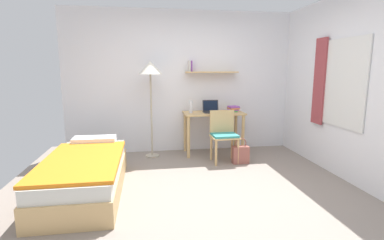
{
  "coord_description": "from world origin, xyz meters",
  "views": [
    {
      "loc": [
        -0.73,
        -3.4,
        1.55
      ],
      "look_at": [
        -0.12,
        0.51,
        0.85
      ],
      "focal_mm": 27.22,
      "sensor_mm": 36.0,
      "label": 1
    }
  ],
  "objects_px": {
    "book_stack": "(233,109)",
    "handbag": "(241,154)",
    "desk_chair": "(224,133)",
    "desk": "(213,120)",
    "laptop": "(211,109)",
    "bed": "(86,174)",
    "water_bottle": "(191,107)",
    "standing_lamp": "(150,73)"
  },
  "relations": [
    {
      "from": "book_stack",
      "to": "handbag",
      "type": "height_order",
      "value": "book_stack"
    },
    {
      "from": "desk_chair",
      "to": "desk",
      "type": "bearing_deg",
      "value": 97.3
    },
    {
      "from": "book_stack",
      "to": "laptop",
      "type": "bearing_deg",
      "value": -175.84
    },
    {
      "from": "bed",
      "to": "laptop",
      "type": "height_order",
      "value": "laptop"
    },
    {
      "from": "book_stack",
      "to": "water_bottle",
      "type": "bearing_deg",
      "value": -174.32
    },
    {
      "from": "desk",
      "to": "laptop",
      "type": "bearing_deg",
      "value": 164.35
    },
    {
      "from": "desk",
      "to": "water_bottle",
      "type": "xyz_separation_m",
      "value": [
        -0.42,
        -0.04,
        0.26
      ]
    },
    {
      "from": "book_stack",
      "to": "desk_chair",
      "type": "bearing_deg",
      "value": -120.8
    },
    {
      "from": "desk_chair",
      "to": "water_bottle",
      "type": "xyz_separation_m",
      "value": [
        -0.49,
        0.45,
        0.4
      ]
    },
    {
      "from": "bed",
      "to": "desk",
      "type": "relative_size",
      "value": 1.78
    },
    {
      "from": "desk",
      "to": "water_bottle",
      "type": "bearing_deg",
      "value": -175.13
    },
    {
      "from": "standing_lamp",
      "to": "laptop",
      "type": "relative_size",
      "value": 5.69
    },
    {
      "from": "desk_chair",
      "to": "laptop",
      "type": "relative_size",
      "value": 2.9
    },
    {
      "from": "laptop",
      "to": "handbag",
      "type": "distance_m",
      "value": 1.01
    },
    {
      "from": "water_bottle",
      "to": "desk_chair",
      "type": "bearing_deg",
      "value": -43.05
    },
    {
      "from": "desk",
      "to": "desk_chair",
      "type": "height_order",
      "value": "desk_chair"
    },
    {
      "from": "book_stack",
      "to": "standing_lamp",
      "type": "bearing_deg",
      "value": -177.21
    },
    {
      "from": "standing_lamp",
      "to": "laptop",
      "type": "xyz_separation_m",
      "value": [
        1.08,
        0.04,
        -0.66
      ]
    },
    {
      "from": "bed",
      "to": "desk_chair",
      "type": "relative_size",
      "value": 2.26
    },
    {
      "from": "desk_chair",
      "to": "laptop",
      "type": "distance_m",
      "value": 0.62
    },
    {
      "from": "laptop",
      "to": "handbag",
      "type": "height_order",
      "value": "laptop"
    },
    {
      "from": "bed",
      "to": "desk_chair",
      "type": "distance_m",
      "value": 2.27
    },
    {
      "from": "water_bottle",
      "to": "bed",
      "type": "bearing_deg",
      "value": -138.35
    },
    {
      "from": "desk_chair",
      "to": "handbag",
      "type": "relative_size",
      "value": 1.98
    },
    {
      "from": "standing_lamp",
      "to": "book_stack",
      "type": "xyz_separation_m",
      "value": [
        1.5,
        0.07,
        -0.66
      ]
    },
    {
      "from": "desk",
      "to": "handbag",
      "type": "relative_size",
      "value": 2.5
    },
    {
      "from": "laptop",
      "to": "desk",
      "type": "bearing_deg",
      "value": -15.65
    },
    {
      "from": "standing_lamp",
      "to": "laptop",
      "type": "distance_m",
      "value": 1.26
    },
    {
      "from": "bed",
      "to": "laptop",
      "type": "distance_m",
      "value": 2.49
    },
    {
      "from": "desk",
      "to": "standing_lamp",
      "type": "bearing_deg",
      "value": -178.5
    },
    {
      "from": "water_bottle",
      "to": "handbag",
      "type": "relative_size",
      "value": 0.51
    },
    {
      "from": "desk",
      "to": "handbag",
      "type": "height_order",
      "value": "desk"
    },
    {
      "from": "handbag",
      "to": "book_stack",
      "type": "bearing_deg",
      "value": 84.45
    },
    {
      "from": "desk",
      "to": "book_stack",
      "type": "height_order",
      "value": "book_stack"
    },
    {
      "from": "laptop",
      "to": "water_bottle",
      "type": "distance_m",
      "value": 0.38
    },
    {
      "from": "desk",
      "to": "laptop",
      "type": "relative_size",
      "value": 3.68
    },
    {
      "from": "desk_chair",
      "to": "handbag",
      "type": "xyz_separation_m",
      "value": [
        0.25,
        -0.16,
        -0.33
      ]
    },
    {
      "from": "handbag",
      "to": "desk_chair",
      "type": "bearing_deg",
      "value": 147.34
    },
    {
      "from": "desk_chair",
      "to": "book_stack",
      "type": "height_order",
      "value": "book_stack"
    },
    {
      "from": "bed",
      "to": "water_bottle",
      "type": "height_order",
      "value": "water_bottle"
    },
    {
      "from": "handbag",
      "to": "bed",
      "type": "bearing_deg",
      "value": -161.27
    },
    {
      "from": "laptop",
      "to": "standing_lamp",
      "type": "bearing_deg",
      "value": -177.75
    }
  ]
}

